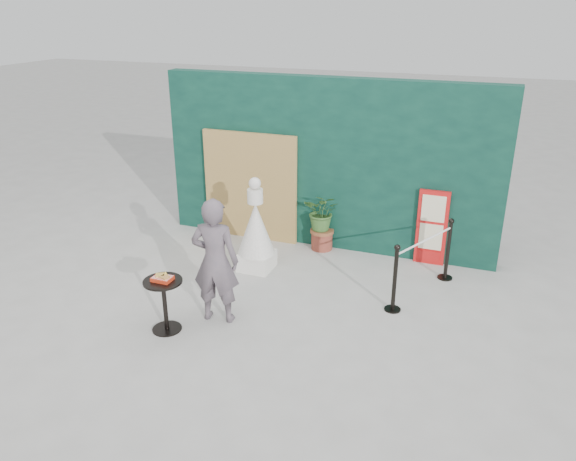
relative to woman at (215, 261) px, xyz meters
The scene contains 10 objects.
ground 1.09m from the woman, ahead, with size 60.00×60.00×0.00m, color #ADAAA5.
back_wall 3.20m from the woman, 78.48° to the left, with size 6.00×0.30×3.00m, color black.
bamboo_fence 2.97m from the woman, 105.09° to the left, with size 1.80×0.08×2.00m, color tan.
woman is the anchor object (origin of this frame).
menu_board 3.84m from the woman, 48.74° to the left, with size 0.50×0.07×1.30m.
statue 1.68m from the woman, 94.61° to the left, with size 0.62×0.62×1.59m.
cafe_table 0.83m from the woman, 135.96° to the right, with size 0.52×0.52×0.75m.
food_basket 0.73m from the woman, 135.98° to the right, with size 0.26×0.19×0.11m.
planter 2.90m from the woman, 77.15° to the left, with size 0.63×0.54×1.06m.
stanchion_barrier 3.13m from the woman, 34.43° to the left, with size 0.84×1.54×1.03m.
Camera 1 is at (2.72, -6.00, 4.16)m, focal length 35.00 mm.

